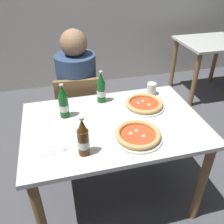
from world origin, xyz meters
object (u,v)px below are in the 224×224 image
Objects in this scene: pizza_margherita_near at (138,135)px; beer_bottle_left at (101,89)px; beer_bottle_right at (64,103)px; beer_bottle_center at (83,139)px; napkin_with_cutlery at (53,143)px; dining_table_background at (209,53)px; paper_cup at (151,89)px; dining_table_main at (114,135)px; chair_behind_table at (79,111)px; pizza_marinara_far at (144,104)px; diner_seated at (78,99)px.

beer_bottle_left is at bearing 104.16° from pizza_margherita_near.
pizza_margherita_near is 1.23× the size of beer_bottle_right.
beer_bottle_center reaches higher than napkin_with_cutlery.
dining_table_background is 8.42× the size of paper_cup.
paper_cup is (0.41, 0.01, -0.06)m from beer_bottle_left.
beer_bottle_left is at bearing 94.33° from dining_table_main.
beer_bottle_right is at bearing 100.04° from beer_bottle_center.
chair_behind_table is 8.95× the size of paper_cup.
pizza_margherita_near is 0.51m from beer_bottle_left.
beer_bottle_left is 0.58m from beer_bottle_center.
dining_table_background is 3.24× the size of beer_bottle_left.
beer_bottle_center is at bearing -111.91° from beer_bottle_left.
beer_bottle_center is at bearing -170.89° from pizza_margherita_near.
pizza_margherita_near is at bearing -116.60° from pizza_marinara_far.
pizza_marinara_far is 0.72m from napkin_with_cutlery.
diner_seated is 3.98× the size of pizza_margherita_near.
chair_behind_table is at bearing 150.78° from paper_cup.
beer_bottle_left reaches higher than pizza_marinara_far.
diner_seated is 4.89× the size of beer_bottle_center.
paper_cup reaches higher than dining_table_main.
beer_bottle_center is (-0.07, -0.86, 0.37)m from chair_behind_table.
beer_bottle_left is 1.09× the size of napkin_with_cutlery.
pizza_marinara_far is at bearing -126.58° from paper_cup.
chair_behind_table reaches higher than dining_table_background.
beer_bottle_center is (-0.24, -0.25, 0.22)m from dining_table_main.
beer_bottle_right is (-0.15, -0.51, 0.27)m from diner_seated.
beer_bottle_right is (-0.31, 0.15, 0.22)m from dining_table_main.
chair_behind_table is at bearing -156.47° from dining_table_background.
beer_bottle_right reaches higher than pizza_margherita_near.
beer_bottle_center and beer_bottle_right have the same top height.
chair_behind_table is 0.70× the size of diner_seated.
dining_table_main is 4.86× the size of beer_bottle_right.
beer_bottle_center reaches higher than pizza_marinara_far.
paper_cup is (0.79, 0.42, 0.04)m from napkin_with_cutlery.
chair_behind_table is at bearing 108.34° from pizza_margherita_near.
pizza_margherita_near is at bearing -40.40° from beer_bottle_right.
pizza_margherita_near reaches higher than dining_table_main.
dining_table_background is at bearing -152.19° from chair_behind_table.
napkin_with_cutlery is 0.90m from paper_cup.
chair_behind_table is at bearing -95.99° from diner_seated.
napkin_with_cutlery is at bearing -159.24° from pizza_marinara_far.
paper_cup is (0.70, 0.15, -0.06)m from beer_bottle_right.
beer_bottle_center is at bearing -139.14° from dining_table_background.
pizza_margherita_near is (0.27, -0.80, 0.29)m from chair_behind_table.
beer_bottle_right is at bearing 70.97° from napkin_with_cutlery.
pizza_margherita_near is at bearing -62.72° from dining_table_main.
chair_behind_table is 0.70m from pizza_marinara_far.
beer_bottle_right is 2.60× the size of paper_cup.
pizza_marinara_far reaches higher than dining_table_main.
beer_bottle_left is (0.14, -0.37, 0.27)m from diner_seated.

